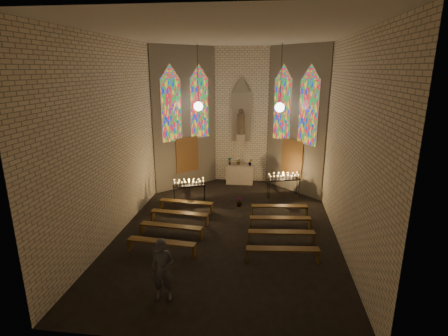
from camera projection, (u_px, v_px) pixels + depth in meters
The scene contains 18 objects.
floor at pixel (228, 228), 13.50m from camera, with size 12.00×12.00×0.00m, color black.
room at pixel (237, 119), 15.69m from camera, with size 8.22×12.43×7.00m.
altar at pixel (240, 174), 18.56m from camera, with size 1.40×0.60×1.00m, color beige.
flower_vase_left at pixel (230, 161), 18.46m from camera, with size 0.21×0.14×0.40m, color #4C723F.
flower_vase_center at pixel (239, 162), 18.46m from camera, with size 0.32×0.27×0.35m, color #4C723F.
flower_vase_right at pixel (250, 162), 18.30m from camera, with size 0.21×0.17×0.38m, color #4C723F.
aisle_flower_pot at pixel (239, 202), 15.53m from camera, with size 0.24×0.24×0.43m, color #4C723F.
votive_stand_left at pixel (189, 184), 15.69m from camera, with size 1.50×0.76×1.08m.
votive_stand_right at pixel (284, 178), 16.40m from camera, with size 1.60×0.79×1.14m.
pew_left_0 at pixel (186, 203), 14.98m from camera, with size 2.34×0.54×0.45m.
pew_right_0 at pixel (279, 207), 14.51m from camera, with size 2.34×0.54×0.45m.
pew_left_1 at pixel (179, 214), 13.83m from camera, with size 2.34×0.54×0.45m.
pew_right_1 at pixel (280, 219), 13.36m from camera, with size 2.34×0.54×0.45m.
pew_left_2 at pixel (171, 227), 12.69m from camera, with size 2.34×0.54×0.45m.
pew_right_2 at pixel (281, 234), 12.22m from camera, with size 2.34×0.54×0.45m.
pew_left_3 at pixel (162, 243), 11.54m from camera, with size 2.34×0.54×0.45m.
pew_right_3 at pixel (283, 251), 11.07m from camera, with size 2.34×0.54×0.45m.
visitor at pixel (163, 270), 9.14m from camera, with size 0.63×0.41×1.71m, color #4D4F57.
Camera 1 is at (1.35, -12.27, 5.94)m, focal length 28.00 mm.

